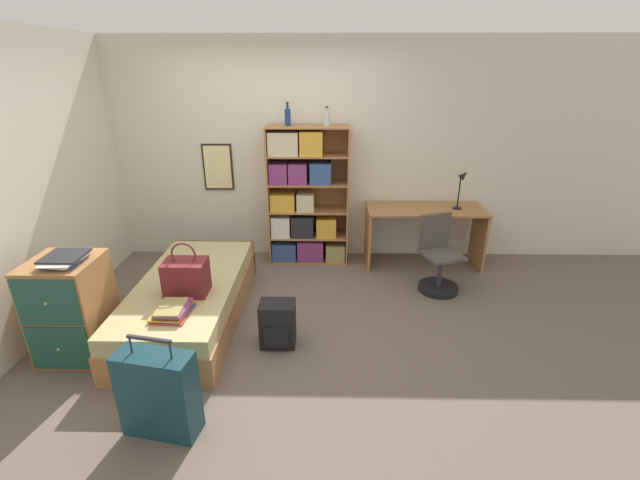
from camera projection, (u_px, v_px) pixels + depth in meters
name	position (u px, v px, depth m)	size (l,w,h in m)	color
ground_plane	(269.00, 319.00, 4.13)	(14.00, 14.00, 0.00)	#66564C
wall_back	(281.00, 153.00, 5.14)	(10.00, 0.09, 2.60)	beige
wall_left	(27.00, 187.00, 3.67)	(0.06, 10.00, 2.60)	beige
bed	(191.00, 299.00, 4.08)	(0.91, 1.96, 0.42)	#A36B3D
handbag	(186.00, 277.00, 3.69)	(0.36, 0.25, 0.48)	maroon
book_stack_on_bed	(173.00, 310.00, 3.41)	(0.30, 0.35, 0.08)	#B2382D
suitcase	(159.00, 394.00, 2.76)	(0.52, 0.29, 0.74)	#143842
dresser	(72.00, 308.00, 3.50)	(0.52, 0.55, 0.86)	#A36B3D
magazine_pile_on_dresser	(64.00, 259.00, 3.29)	(0.30, 0.36, 0.06)	#334C84
bookcase	(303.00, 201.00, 5.12)	(0.95, 0.36, 1.65)	#A36B3D
bottle_green	(288.00, 117.00, 4.76)	(0.07, 0.07, 0.26)	navy
bottle_brown	(327.00, 119.00, 4.72)	(0.08, 0.08, 0.21)	#B7BCC1
desk	(424.00, 224.00, 5.10)	(1.38, 0.56, 0.72)	#A36B3D
desk_lamp	(462.00, 182.00, 4.89)	(0.15, 0.10, 0.47)	black
desk_chair	(438.00, 266.00, 4.60)	(0.49, 0.49, 0.82)	black
backpack	(278.00, 324.00, 3.69)	(0.30, 0.25, 0.40)	black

